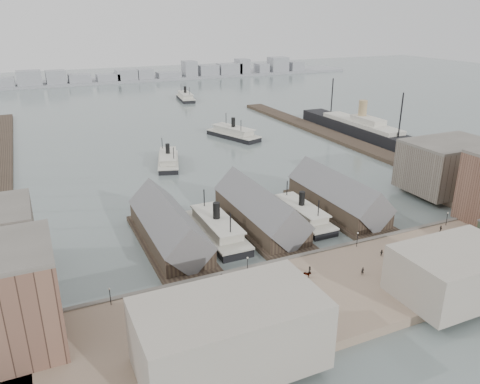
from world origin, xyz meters
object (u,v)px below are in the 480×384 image
horse_cart_left (163,320)px  horse_cart_right (421,259)px  horse_cart_center (305,276)px  ferry_docked_west (217,228)px  ocean_steamer (361,128)px

horse_cart_left → horse_cart_right: bearing=-82.0°
horse_cart_center → horse_cart_right: (28.79, -4.50, -0.02)m
ferry_docked_west → horse_cart_center: (8.14, -31.30, 0.40)m
horse_cart_left → horse_cart_center: 32.33m
horse_cart_center → horse_cart_right: horse_cart_center is taller
ferry_docked_west → horse_cart_center: ferry_docked_west is taller
ferry_docked_west → ocean_steamer: (105.00, 73.20, 1.32)m
horse_cart_left → ocean_steamer: bearing=-40.3°
ferry_docked_west → horse_cart_center: bearing=-75.4°
ferry_docked_west → ocean_steamer: size_ratio=0.33×
ocean_steamer → horse_cart_left: bearing=-140.4°
horse_cart_left → horse_cart_center: size_ratio=1.03×
ocean_steamer → horse_cart_center: bearing=-132.8°
ocean_steamer → horse_cart_center: 142.49m
ferry_docked_west → horse_cart_center: size_ratio=6.16×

